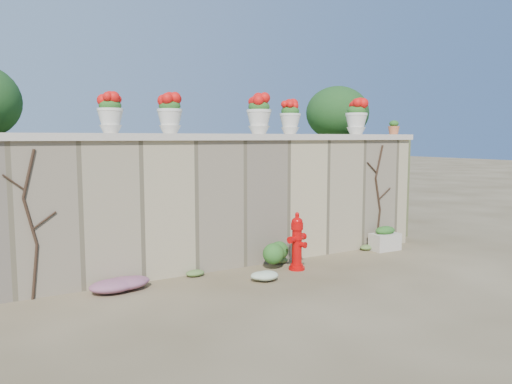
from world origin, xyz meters
TOP-DOWN VIEW (x-y plane):
  - ground at (0.00, 0.00)m, footprint 80.00×80.00m
  - stone_wall at (0.00, 1.80)m, footprint 8.00×0.40m
  - wall_cap at (0.00, 1.80)m, footprint 8.10×0.52m
  - raised_fill at (0.00, 5.00)m, footprint 9.00×6.00m
  - back_shrub_right at (3.40, 3.00)m, footprint 1.30×1.30m
  - vine_left at (-2.67, 1.58)m, footprint 0.60×0.04m
  - vine_right at (3.23, 1.58)m, footprint 0.60×0.04m
  - fire_hydrant at (1.02, 1.05)m, footprint 0.39×0.28m
  - planter_box at (3.18, 1.34)m, footprint 0.54×0.33m
  - green_shrub at (0.80, 1.31)m, footprint 0.59×0.53m
  - magenta_clump at (-1.64, 1.39)m, footprint 0.83×0.55m
  - white_flowers at (0.19, 0.75)m, footprint 0.49×0.40m
  - urn_pot_1 at (-1.59, 1.80)m, footprint 0.35×0.35m
  - urn_pot_2 at (-0.73, 1.80)m, footprint 0.37×0.37m
  - urn_pot_3 at (0.78, 1.80)m, footprint 0.40×0.40m
  - urn_pot_4 at (1.39, 1.80)m, footprint 0.35×0.35m
  - urn_pot_5 at (2.85, 1.80)m, footprint 0.40×0.40m
  - terracotta_pot at (3.80, 1.80)m, footprint 0.22×0.22m

SIDE VIEW (x-z plane):
  - ground at x=0.00m, z-range 0.00..0.00m
  - white_flowers at x=0.19m, z-range 0.00..0.18m
  - magenta_clump at x=-1.64m, z-range 0.00..0.22m
  - planter_box at x=3.18m, z-range -0.02..0.42m
  - green_shrub at x=0.80m, z-range 0.00..0.56m
  - fire_hydrant at x=1.02m, z-range 0.00..0.90m
  - vine_left at x=-2.67m, z-range 0.04..1.94m
  - vine_right at x=3.23m, z-range 0.04..1.94m
  - stone_wall at x=0.00m, z-range 0.00..2.00m
  - raised_fill at x=0.00m, z-range 0.00..2.00m
  - wall_cap at x=0.00m, z-range 2.00..2.10m
  - terracotta_pot at x=3.80m, z-range 2.09..2.35m
  - urn_pot_1 at x=-1.59m, z-range 2.10..2.64m
  - urn_pot_4 at x=1.39m, z-range 2.10..2.65m
  - urn_pot_2 at x=-0.73m, z-range 2.10..2.67m
  - urn_pot_5 at x=2.85m, z-range 2.10..2.72m
  - urn_pot_3 at x=0.78m, z-range 2.10..2.72m
  - back_shrub_right at x=3.40m, z-range 2.00..3.10m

